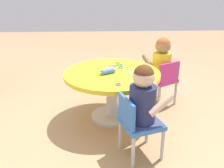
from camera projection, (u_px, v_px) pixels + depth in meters
The scene contains 13 objects.
ground_plane at pixel (112, 117), 2.73m from camera, with size 10.00×10.00×0.00m, color tan.
craft_table at pixel (112, 82), 2.57m from camera, with size 0.97×0.97×0.51m.
child_chair_left at pixel (138, 123), 2.03m from camera, with size 0.38×0.38×0.54m.
seated_child_left at pixel (143, 97), 1.95m from camera, with size 0.36×0.41×0.51m.
child_chair_right at pixel (163, 80), 2.91m from camera, with size 0.41×0.41×0.54m.
seated_child_right at pixel (162, 60), 2.85m from camera, with size 0.43×0.40×0.51m.
rolling_pin at pixel (108, 71), 2.47m from camera, with size 0.13×0.21×0.05m.
craft_scissors at pixel (112, 66), 2.69m from camera, with size 0.13×0.13×0.01m.
playdough_blob_0 at pixel (134, 73), 2.49m from camera, with size 0.10×0.10×0.01m, color #B2E58C.
cookie_cutter_0 at pixel (120, 65), 2.74m from camera, with size 0.07×0.07×0.01m, color #4CB259.
cookie_cutter_1 at pixel (118, 84), 2.22m from camera, with size 0.05×0.05×0.01m, color #D83FA5.
cookie_cutter_2 at pixel (118, 63), 2.80m from camera, with size 0.05×0.05×0.01m, color orange.
cookie_cutter_3 at pixel (121, 67), 2.66m from camera, with size 0.06×0.06×0.01m, color #3F99D8.
Camera 1 is at (-2.39, 0.10, 1.36)m, focal length 40.66 mm.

